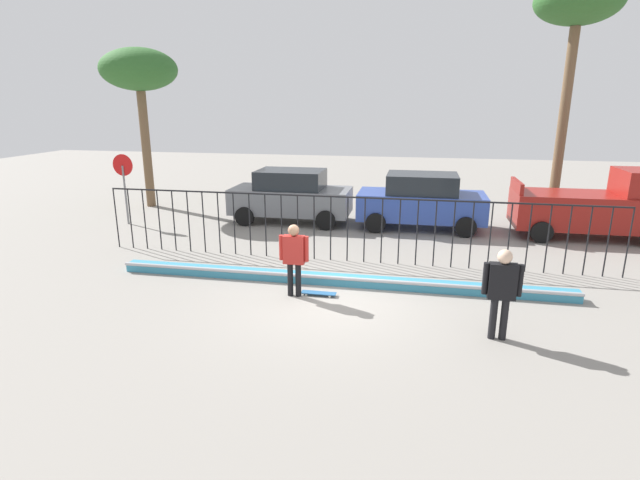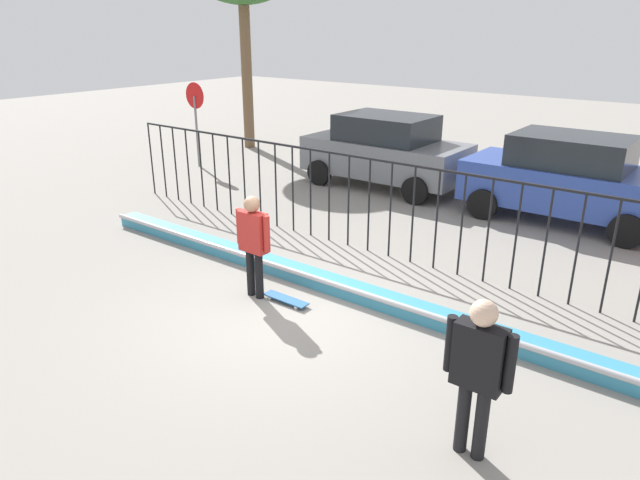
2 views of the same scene
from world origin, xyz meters
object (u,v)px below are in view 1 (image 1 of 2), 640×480
(camera_operator, at_px, (502,286))
(palm_tree_short, at_px, (139,73))
(palm_tree_tall, at_px, (578,8))
(parked_car_blue, at_px, (421,201))
(pickup_truck, at_px, (598,206))
(parked_car_gray, at_px, (291,196))
(stop_sign, at_px, (124,179))
(skateboard, at_px, (319,293))
(skateboarder, at_px, (294,254))

(camera_operator, bearing_deg, palm_tree_short, -40.49)
(camera_operator, xyz_separation_m, palm_tree_tall, (3.57, 11.24, 6.36))
(parked_car_blue, bearing_deg, pickup_truck, 1.42)
(parked_car_gray, distance_m, stop_sign, 5.92)
(parked_car_blue, bearing_deg, skateboard, -104.81)
(parked_car_gray, height_order, pickup_truck, pickup_truck)
(skateboarder, bearing_deg, parked_car_blue, 66.58)
(parked_car_gray, height_order, stop_sign, stop_sign)
(camera_operator, xyz_separation_m, stop_sign, (-11.78, 6.80, 0.57))
(camera_operator, xyz_separation_m, parked_car_blue, (-1.44, 8.22, -0.07))
(camera_operator, xyz_separation_m, palm_tree_short, (-12.61, 9.86, 4.32))
(skateboard, height_order, parked_car_gray, parked_car_gray)
(skateboard, height_order, palm_tree_short, palm_tree_short)
(pickup_truck, bearing_deg, skateboarder, -135.51)
(skateboarder, relative_size, skateboard, 2.09)
(palm_tree_short, bearing_deg, palm_tree_tall, 4.86)
(parked_car_blue, height_order, palm_tree_tall, palm_tree_tall)
(pickup_truck, distance_m, palm_tree_tall, 7.16)
(pickup_truck, bearing_deg, parked_car_blue, -176.40)
(skateboarder, relative_size, pickup_truck, 0.36)
(stop_sign, bearing_deg, camera_operator, -29.99)
(skateboarder, relative_size, palm_tree_short, 0.26)
(camera_operator, bearing_deg, skateboard, -23.66)
(skateboard, relative_size, camera_operator, 0.46)
(parked_car_blue, distance_m, palm_tree_short, 12.12)
(palm_tree_tall, bearing_deg, camera_operator, -107.63)
(camera_operator, bearing_deg, parked_car_blue, -82.54)
(skateboard, xyz_separation_m, palm_tree_tall, (7.26, 9.81, 7.35))
(parked_car_blue, bearing_deg, stop_sign, -168.70)
(stop_sign, bearing_deg, palm_tree_tall, 16.12)
(skateboard, distance_m, stop_sign, 9.84)
(skateboarder, xyz_separation_m, camera_operator, (4.22, -1.31, 0.04))
(skateboarder, xyz_separation_m, parked_car_blue, (2.78, 6.91, -0.03))
(pickup_truck, xyz_separation_m, palm_tree_tall, (-0.55, 3.22, 6.37))
(parked_car_gray, bearing_deg, skateboarder, -76.91)
(skateboard, distance_m, camera_operator, 4.07)
(skateboard, height_order, stop_sign, stop_sign)
(pickup_truck, bearing_deg, camera_operator, -111.52)
(parked_car_gray, bearing_deg, parked_car_blue, -2.63)
(skateboarder, xyz_separation_m, stop_sign, (-7.56, 5.49, 0.61))
(skateboard, xyz_separation_m, parked_car_gray, (-2.40, 6.85, 0.91))
(pickup_truck, bearing_deg, stop_sign, -169.95)
(palm_tree_tall, bearing_deg, parked_car_gray, -162.98)
(parked_car_gray, relative_size, palm_tree_short, 0.68)
(palm_tree_tall, bearing_deg, stop_sign, -163.88)
(skateboarder, distance_m, stop_sign, 9.37)
(skateboard, xyz_separation_m, parked_car_blue, (2.25, 6.79, 0.91))
(parked_car_blue, relative_size, palm_tree_tall, 0.51)
(pickup_truck, relative_size, palm_tree_tall, 0.55)
(parked_car_gray, relative_size, palm_tree_tall, 0.51)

